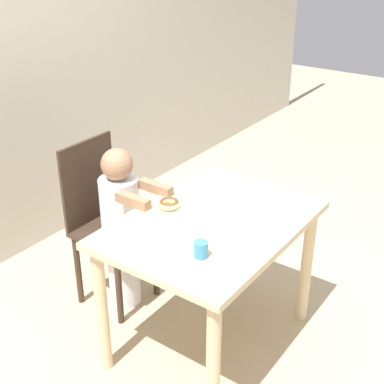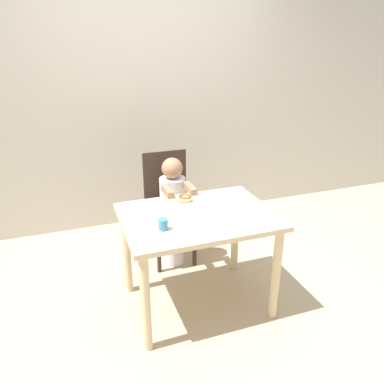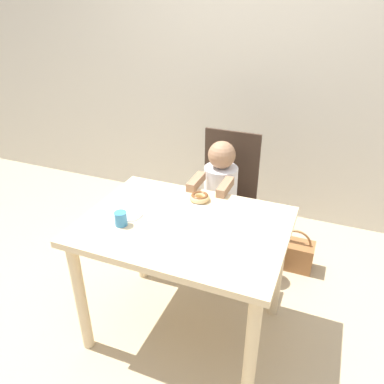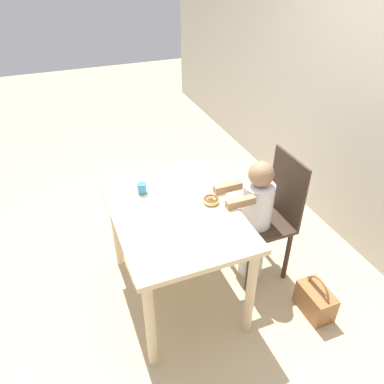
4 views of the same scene
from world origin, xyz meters
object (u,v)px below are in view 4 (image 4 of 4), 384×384
object	(u,v)px
donut	(211,200)
chair	(269,217)
cup	(142,188)
child_figure	(255,220)
handbag	(315,300)

from	to	relation	value
donut	chair	bearing A→B (deg)	89.38
chair	cup	distance (m)	0.92
child_figure	donut	size ratio (longest dim) A/B	8.68
chair	cup	bearing A→B (deg)	-108.18
chair	handbag	xyz separation A→B (m)	(0.50, 0.11, -0.38)
handbag	chair	bearing A→B (deg)	-167.96
child_figure	donut	bearing A→B (deg)	-90.83
chair	donut	size ratio (longest dim) A/B	8.63
chair	donut	bearing A→B (deg)	-90.62
handbag	cup	size ratio (longest dim) A/B	4.23
donut	handbag	distance (m)	1.00
child_figure	chair	bearing A→B (deg)	90.00
child_figure	handbag	xyz separation A→B (m)	(0.50, 0.22, -0.39)
chair	handbag	size ratio (longest dim) A/B	3.09
chair	handbag	bearing A→B (deg)	12.04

